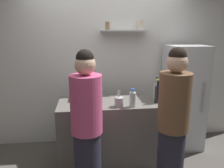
{
  "coord_description": "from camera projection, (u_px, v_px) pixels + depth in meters",
  "views": [
    {
      "loc": [
        -0.32,
        -2.39,
        1.88
      ],
      "look_at": [
        0.02,
        0.52,
        1.16
      ],
      "focal_mm": 35.62,
      "sensor_mm": 36.0,
      "label": 1
    }
  ],
  "objects": [
    {
      "name": "wine_bottle_pale_glass",
      "position": [
        156.0,
        91.0,
        3.12
      ],
      "size": [
        0.07,
        0.07,
        0.33
      ],
      "color": "#B2BFB2",
      "rests_on": "counter"
    },
    {
      "name": "person_brown_jacket",
      "position": [
        173.0,
        126.0,
        2.44
      ],
      "size": [
        0.34,
        0.34,
        1.71
      ],
      "rotation": [
        0.0,
        0.0,
        0.47
      ],
      "color": "#262633",
      "rests_on": "ground"
    },
    {
      "name": "wine_bottle_green_glass",
      "position": [
        95.0,
        95.0,
        3.0
      ],
      "size": [
        0.07,
        0.07,
        0.31
      ],
      "color": "#19471E",
      "rests_on": "counter"
    },
    {
      "name": "counter",
      "position": [
        112.0,
        132.0,
        3.19
      ],
      "size": [
        1.48,
        0.66,
        0.91
      ],
      "primitive_type": "cube",
      "color": "#66605B",
      "rests_on": "ground"
    },
    {
      "name": "refrigerator",
      "position": [
        183.0,
        97.0,
        3.55
      ],
      "size": [
        0.57,
        0.6,
        1.65
      ],
      "color": "silver",
      "rests_on": "ground"
    },
    {
      "name": "back_wall_assembly",
      "position": [
        105.0,
        65.0,
        3.68
      ],
      "size": [
        4.8,
        0.32,
        2.6
      ],
      "color": "white",
      "rests_on": "ground"
    },
    {
      "name": "utensil_holder",
      "position": [
        119.0,
        102.0,
        2.86
      ],
      "size": [
        0.12,
        0.12,
        0.22
      ],
      "color": "#B2B2B7",
      "rests_on": "counter"
    },
    {
      "name": "wine_bottle_dark_glass",
      "position": [
        158.0,
        94.0,
        3.01
      ],
      "size": [
        0.08,
        0.08,
        0.32
      ],
      "color": "black",
      "rests_on": "counter"
    },
    {
      "name": "person_pink_top",
      "position": [
        87.0,
        128.0,
        2.4
      ],
      "size": [
        0.34,
        0.34,
        1.69
      ],
      "rotation": [
        0.0,
        0.0,
        0.07
      ],
      "color": "#262633",
      "rests_on": "ground"
    },
    {
      "name": "baking_pan",
      "position": [
        82.0,
        98.0,
        3.16
      ],
      "size": [
        0.34,
        0.24,
        0.05
      ],
      "primitive_type": "cube",
      "color": "gray",
      "rests_on": "counter"
    },
    {
      "name": "water_bottle_plastic",
      "position": [
        133.0,
        99.0,
        2.84
      ],
      "size": [
        0.08,
        0.08,
        0.24
      ],
      "color": "silver",
      "rests_on": "counter"
    }
  ]
}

